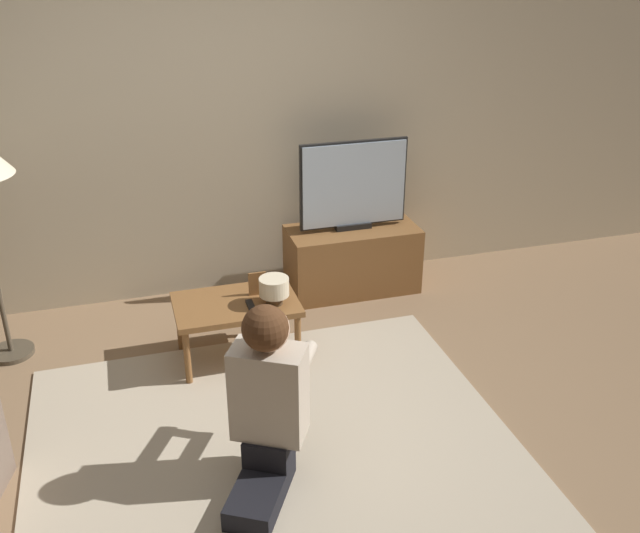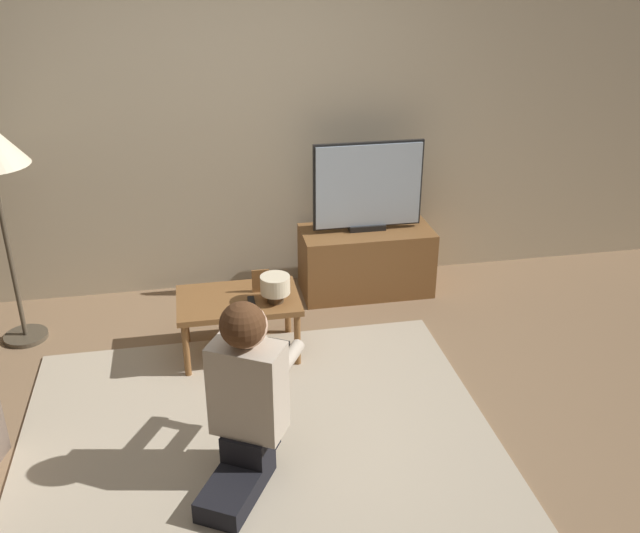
% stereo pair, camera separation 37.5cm
% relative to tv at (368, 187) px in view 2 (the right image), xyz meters
% --- Properties ---
extents(ground_plane, '(10.00, 10.00, 0.00)m').
position_rel_tv_xyz_m(ground_plane, '(-0.97, -1.60, -0.82)').
color(ground_plane, '#896B4C').
extents(wall_back, '(10.00, 0.06, 2.60)m').
position_rel_tv_xyz_m(wall_back, '(-0.97, 0.33, 0.48)').
color(wall_back, beige).
rests_on(wall_back, ground_plane).
extents(rug, '(2.49, 2.12, 0.02)m').
position_rel_tv_xyz_m(rug, '(-0.97, -1.60, -0.81)').
color(rug, '#BCAD93').
rests_on(rug, ground_plane).
extents(tv_stand, '(0.94, 0.44, 0.49)m').
position_rel_tv_xyz_m(tv_stand, '(0.00, -0.00, -0.57)').
color(tv_stand, brown).
rests_on(tv_stand, ground_plane).
extents(tv, '(0.78, 0.08, 0.65)m').
position_rel_tv_xyz_m(tv, '(0.00, 0.00, 0.00)').
color(tv, black).
rests_on(tv, tv_stand).
extents(coffee_table, '(0.75, 0.49, 0.40)m').
position_rel_tv_xyz_m(coffee_table, '(-0.99, -0.71, -0.46)').
color(coffee_table, brown).
rests_on(coffee_table, ground_plane).
extents(person_kneeling, '(0.62, 0.83, 0.95)m').
position_rel_tv_xyz_m(person_kneeling, '(-1.04, -1.83, -0.32)').
color(person_kneeling, black).
rests_on(person_kneeling, rug).
extents(picture_frame, '(0.11, 0.01, 0.15)m').
position_rel_tv_xyz_m(picture_frame, '(-0.84, -0.65, -0.34)').
color(picture_frame, brown).
rests_on(picture_frame, coffee_table).
extents(table_lamp, '(0.18, 0.18, 0.17)m').
position_rel_tv_xyz_m(table_lamp, '(-0.77, -0.79, -0.31)').
color(table_lamp, '#4C3823').
rests_on(table_lamp, coffee_table).
extents(remote, '(0.04, 0.15, 0.02)m').
position_rel_tv_xyz_m(remote, '(-0.91, -0.80, -0.41)').
color(remote, black).
rests_on(remote, coffee_table).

